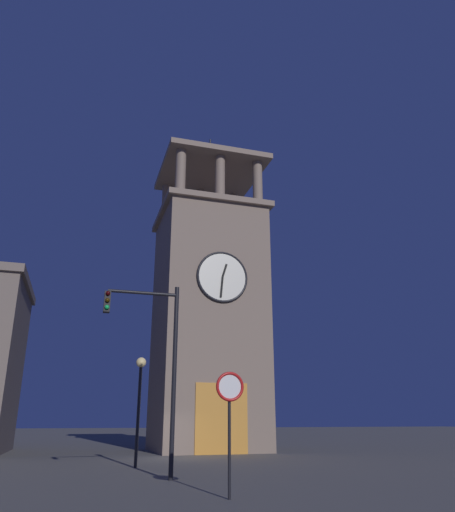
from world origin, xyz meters
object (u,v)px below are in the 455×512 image
(traffic_signal_near, at_px, (154,348))
(no_horn_sign, at_px, (230,397))
(street_lamp, at_px, (140,388))
(clocktower, at_px, (208,317))

(traffic_signal_near, distance_m, no_horn_sign, 5.04)
(street_lamp, relative_size, no_horn_sign, 1.45)
(clocktower, height_order, traffic_signal_near, clocktower)
(clocktower, bearing_deg, street_lamp, 60.56)
(clocktower, relative_size, traffic_signal_near, 3.47)
(clocktower, xyz_separation_m, traffic_signal_near, (5.84, 14.91, -4.37))
(clocktower, height_order, no_horn_sign, clocktower)
(traffic_signal_near, xyz_separation_m, street_lamp, (-0.16, -4.84, -1.08))
(traffic_signal_near, height_order, street_lamp, traffic_signal_near)
(street_lamp, bearing_deg, clocktower, -119.44)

